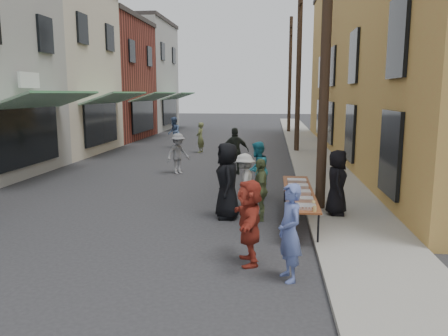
% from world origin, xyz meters
% --- Properties ---
extents(ground, '(120.00, 120.00, 0.00)m').
position_xyz_m(ground, '(0.00, 0.00, 0.00)').
color(ground, '#28282B').
rests_on(ground, ground).
extents(sidewalk, '(2.20, 60.00, 0.10)m').
position_xyz_m(sidewalk, '(5.00, 15.00, 0.05)').
color(sidewalk, gray).
rests_on(sidewalk, ground).
extents(storefront_row, '(8.00, 37.00, 9.00)m').
position_xyz_m(storefront_row, '(-10.00, 14.96, 4.12)').
color(storefront_row, maroon).
rests_on(storefront_row, ground).
extents(building_ochre, '(10.00, 28.00, 10.00)m').
position_xyz_m(building_ochre, '(11.10, 14.00, 5.00)').
color(building_ochre, '#BF8844').
rests_on(building_ochre, ground).
extents(utility_pole_near, '(0.26, 0.26, 9.00)m').
position_xyz_m(utility_pole_near, '(4.30, 3.00, 4.50)').
color(utility_pole_near, '#2D2116').
rests_on(utility_pole_near, ground).
extents(utility_pole_mid, '(0.26, 0.26, 9.00)m').
position_xyz_m(utility_pole_mid, '(4.30, 15.00, 4.50)').
color(utility_pole_mid, '#2D2116').
rests_on(utility_pole_mid, ground).
extents(utility_pole_far, '(0.26, 0.26, 9.00)m').
position_xyz_m(utility_pole_far, '(4.30, 27.00, 4.50)').
color(utility_pole_far, '#2D2116').
rests_on(utility_pole_far, ground).
extents(serving_table, '(0.70, 4.00, 0.75)m').
position_xyz_m(serving_table, '(3.67, 2.03, 0.71)').
color(serving_table, brown).
rests_on(serving_table, ground).
extents(catering_tray_sausage, '(0.50, 0.33, 0.08)m').
position_xyz_m(catering_tray_sausage, '(3.67, 0.38, 0.79)').
color(catering_tray_sausage, maroon).
rests_on(catering_tray_sausage, serving_table).
extents(catering_tray_foil_b, '(0.50, 0.33, 0.08)m').
position_xyz_m(catering_tray_foil_b, '(3.67, 1.03, 0.79)').
color(catering_tray_foil_b, '#B2B2B7').
rests_on(catering_tray_foil_b, serving_table).
extents(catering_tray_buns, '(0.50, 0.33, 0.08)m').
position_xyz_m(catering_tray_buns, '(3.67, 1.73, 0.79)').
color(catering_tray_buns, tan).
rests_on(catering_tray_buns, serving_table).
extents(catering_tray_foil_d, '(0.50, 0.33, 0.08)m').
position_xyz_m(catering_tray_foil_d, '(3.67, 2.43, 0.79)').
color(catering_tray_foil_d, '#B2B2B7').
rests_on(catering_tray_foil_d, serving_table).
extents(catering_tray_buns_end, '(0.50, 0.33, 0.08)m').
position_xyz_m(catering_tray_buns_end, '(3.67, 3.13, 0.79)').
color(catering_tray_buns_end, tan).
rests_on(catering_tray_buns_end, serving_table).
extents(condiment_jar_a, '(0.07, 0.07, 0.08)m').
position_xyz_m(condiment_jar_a, '(3.45, 0.08, 0.79)').
color(condiment_jar_a, '#A57F26').
rests_on(condiment_jar_a, serving_table).
extents(condiment_jar_b, '(0.07, 0.07, 0.08)m').
position_xyz_m(condiment_jar_b, '(3.45, 0.18, 0.79)').
color(condiment_jar_b, '#A57F26').
rests_on(condiment_jar_b, serving_table).
extents(condiment_jar_c, '(0.07, 0.07, 0.08)m').
position_xyz_m(condiment_jar_c, '(3.45, 0.28, 0.79)').
color(condiment_jar_c, '#A57F26').
rests_on(condiment_jar_c, serving_table).
extents(cup_stack, '(0.08, 0.08, 0.12)m').
position_xyz_m(cup_stack, '(3.87, 0.13, 0.81)').
color(cup_stack, tan).
rests_on(cup_stack, serving_table).
extents(guest_front_a, '(0.80, 1.05, 1.93)m').
position_xyz_m(guest_front_a, '(1.89, 2.05, 0.96)').
color(guest_front_a, black).
rests_on(guest_front_a, ground).
extents(guest_front_b, '(0.58, 0.71, 1.67)m').
position_xyz_m(guest_front_b, '(3.31, -1.54, 0.83)').
color(guest_front_b, '#5767A8').
rests_on(guest_front_b, ground).
extents(guest_front_c, '(0.80, 0.94, 1.71)m').
position_xyz_m(guest_front_c, '(2.56, 4.31, 0.85)').
color(guest_front_c, teal).
rests_on(guest_front_c, ground).
extents(guest_front_d, '(0.70, 1.07, 1.55)m').
position_xyz_m(guest_front_d, '(2.27, 2.86, 0.77)').
color(guest_front_d, silver).
rests_on(guest_front_d, ground).
extents(guest_front_e, '(0.44, 0.93, 1.55)m').
position_xyz_m(guest_front_e, '(2.72, 1.98, 0.78)').
color(guest_front_e, '#546239').
rests_on(guest_front_e, ground).
extents(guest_queue_back, '(0.69, 1.53, 1.59)m').
position_xyz_m(guest_queue_back, '(2.60, -0.88, 0.79)').
color(guest_queue_back, '#9F3122').
rests_on(guest_queue_back, ground).
extents(server, '(0.61, 0.86, 1.65)m').
position_xyz_m(server, '(4.63, 2.36, 0.92)').
color(server, black).
rests_on(server, sidewalk).
extents(passerby_left, '(1.13, 1.16, 1.59)m').
position_xyz_m(passerby_left, '(-0.67, 8.04, 0.80)').
color(passerby_left, slate).
rests_on(passerby_left, ground).
extents(passerby_mid, '(1.15, 0.70, 1.83)m').
position_xyz_m(passerby_mid, '(1.57, 8.14, 0.91)').
color(passerby_mid, black).
rests_on(passerby_mid, ground).
extents(passerby_right, '(0.48, 0.65, 1.61)m').
position_xyz_m(passerby_right, '(-0.82, 14.25, 0.81)').
color(passerby_right, '#5C653A').
rests_on(passerby_right, ground).
extents(passerby_far, '(0.88, 1.01, 1.78)m').
position_xyz_m(passerby_far, '(-2.69, 16.22, 0.89)').
color(passerby_far, '#4A638F').
rests_on(passerby_far, ground).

